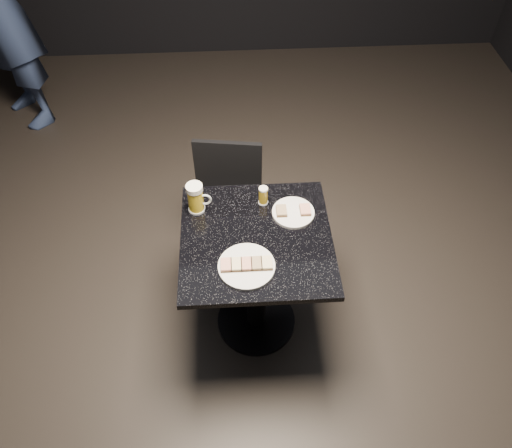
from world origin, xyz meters
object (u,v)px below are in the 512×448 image
object	(u,v)px
plate_large	(247,266)
beer_mug	(196,198)
plate_small	(293,213)
chair	(227,205)
table	(256,269)
beer_tumbler	(263,196)

from	to	relation	value
plate_large	beer_mug	size ratio (longest dim) A/B	1.59
plate_small	chair	bearing A→B (deg)	135.28
beer_mug	table	bearing A→B (deg)	-35.12
plate_large	beer_tumbler	size ratio (longest dim) A/B	2.57
plate_small	beer_tumbler	distance (m)	0.17
plate_large	table	bearing A→B (deg)	72.61
plate_small	table	world-z (taller)	plate_small
beer_mug	plate_small	bearing A→B (deg)	-6.79
table	beer_tumbler	world-z (taller)	beer_tumbler
beer_tumbler	chair	xyz separation A→B (m)	(-0.18, 0.24, -0.30)
table	plate_large	bearing A→B (deg)	-107.39
plate_small	table	xyz separation A→B (m)	(-0.19, -0.14, -0.25)
beer_mug	plate_large	bearing A→B (deg)	-58.44
plate_small	table	size ratio (longest dim) A/B	0.27
plate_large	beer_tumbler	world-z (taller)	beer_tumbler
beer_mug	beer_tumbler	world-z (taller)	beer_mug
plate_large	chair	bearing A→B (deg)	97.61
chair	beer_mug	bearing A→B (deg)	-117.64
plate_small	beer_tumbler	xyz separation A→B (m)	(-0.14, 0.08, 0.04)
plate_small	chair	world-z (taller)	chair
table	beer_tumbler	distance (m)	0.37
plate_large	plate_small	bearing A→B (deg)	52.09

